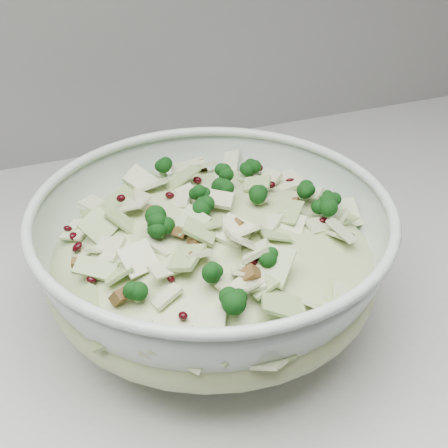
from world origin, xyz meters
name	(u,v)px	position (x,y,z in m)	size (l,w,h in m)	color
mixing_bowl	(212,261)	(-0.17, 1.60, 0.96)	(0.41, 0.41, 0.12)	silver
salad	(212,243)	(-0.17, 1.60, 0.98)	(0.30, 0.30, 0.13)	beige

